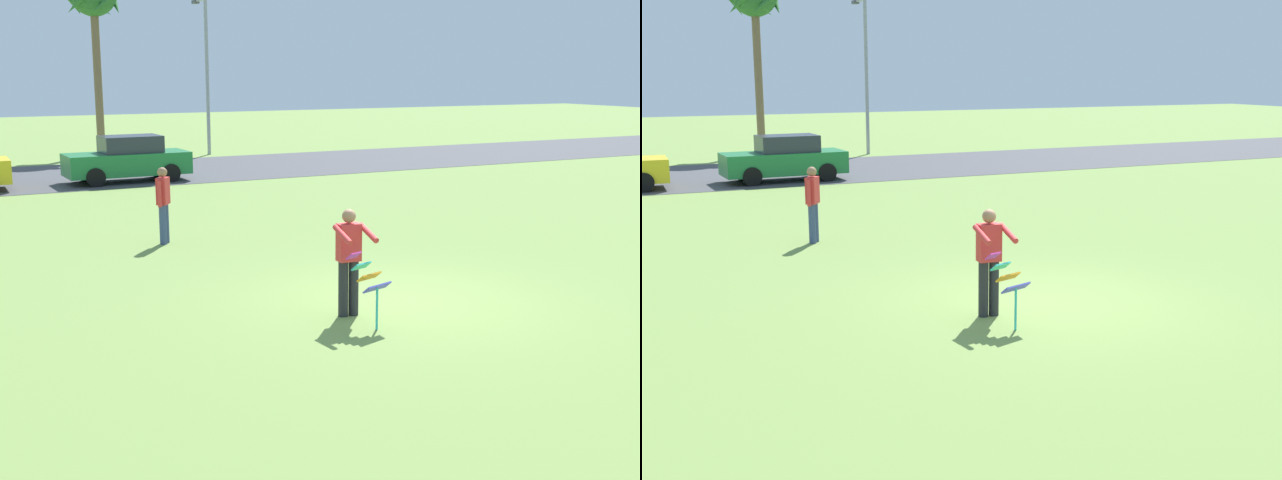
% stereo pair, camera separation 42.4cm
% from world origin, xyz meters
% --- Properties ---
extents(ground_plane, '(120.00, 120.00, 0.00)m').
position_xyz_m(ground_plane, '(0.00, 0.00, 0.00)').
color(ground_plane, olive).
extents(road_strip, '(120.00, 8.00, 0.01)m').
position_xyz_m(road_strip, '(0.00, 19.48, 0.01)').
color(road_strip, '#424247').
rests_on(road_strip, ground).
extents(person_kite_flyer, '(0.57, 0.68, 1.73)m').
position_xyz_m(person_kite_flyer, '(-1.17, -0.33, 0.95)').
color(person_kite_flyer, '#26262B').
rests_on(person_kite_flyer, ground).
extents(kite_held, '(0.54, 0.71, 1.13)m').
position_xyz_m(kite_held, '(-1.19, -0.98, 0.76)').
color(kite_held, '#D83399').
rests_on(kite_held, ground).
extents(parked_car_green, '(4.24, 1.92, 1.60)m').
position_xyz_m(parked_car_green, '(-0.35, 17.08, 0.77)').
color(parked_car_green, '#1E7238').
rests_on(parked_car_green, ground).
extents(palm_tree_right_near, '(2.58, 2.71, 8.25)m').
position_xyz_m(palm_tree_right_near, '(0.93, 27.23, 6.86)').
color(palm_tree_right_near, brown).
rests_on(palm_tree_right_near, ground).
extents(streetlight_pole, '(0.24, 1.65, 7.00)m').
position_xyz_m(streetlight_pole, '(5.28, 24.81, 4.00)').
color(streetlight_pole, '#9E9EA3').
rests_on(streetlight_pole, ground).
extents(person_walker_near, '(0.38, 0.49, 1.73)m').
position_xyz_m(person_walker_near, '(-2.20, 6.42, 0.93)').
color(person_walker_near, '#384772').
rests_on(person_walker_near, ground).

